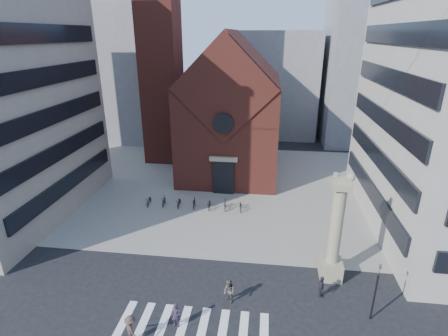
{
  "coord_description": "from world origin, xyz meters",
  "views": [
    {
      "loc": [
        4.69,
        -19.89,
        17.53
      ],
      "look_at": [
        1.17,
        8.0,
        6.67
      ],
      "focal_mm": 28.0,
      "sensor_mm": 36.0,
      "label": 1
    }
  ],
  "objects_px": {
    "pedestrian_1": "(229,292)",
    "pedestrian_2": "(321,287)",
    "scooter_0": "(149,201)",
    "lion_column": "(335,238)",
    "pedestrian_0": "(176,315)",
    "traffic_light": "(375,291)"
  },
  "relations": [
    {
      "from": "traffic_light",
      "to": "pedestrian_0",
      "type": "height_order",
      "value": "traffic_light"
    },
    {
      "from": "traffic_light",
      "to": "pedestrian_0",
      "type": "distance_m",
      "value": 12.74
    },
    {
      "from": "pedestrian_1",
      "to": "scooter_0",
      "type": "height_order",
      "value": "pedestrian_1"
    },
    {
      "from": "pedestrian_0",
      "to": "scooter_0",
      "type": "bearing_deg",
      "value": 118.28
    },
    {
      "from": "lion_column",
      "to": "scooter_0",
      "type": "height_order",
      "value": "lion_column"
    },
    {
      "from": "pedestrian_0",
      "to": "scooter_0",
      "type": "xyz_separation_m",
      "value": [
        -7.23,
        16.15,
        -0.34
      ]
    },
    {
      "from": "pedestrian_0",
      "to": "pedestrian_2",
      "type": "relative_size",
      "value": 1.03
    },
    {
      "from": "lion_column",
      "to": "scooter_0",
      "type": "relative_size",
      "value": 4.75
    },
    {
      "from": "traffic_light",
      "to": "pedestrian_1",
      "type": "bearing_deg",
      "value": 177.79
    },
    {
      "from": "lion_column",
      "to": "pedestrian_1",
      "type": "bearing_deg",
      "value": -153.79
    },
    {
      "from": "lion_column",
      "to": "pedestrian_0",
      "type": "relative_size",
      "value": 5.01
    },
    {
      "from": "pedestrian_2",
      "to": "scooter_0",
      "type": "relative_size",
      "value": 0.92
    },
    {
      "from": "lion_column",
      "to": "pedestrian_1",
      "type": "distance_m",
      "value": 8.63
    },
    {
      "from": "pedestrian_2",
      "to": "scooter_0",
      "type": "xyz_separation_m",
      "value": [
        -16.7,
        12.25,
        -0.31
      ]
    },
    {
      "from": "pedestrian_2",
      "to": "scooter_0",
      "type": "distance_m",
      "value": 20.71
    },
    {
      "from": "scooter_0",
      "to": "traffic_light",
      "type": "bearing_deg",
      "value": -41.08
    },
    {
      "from": "lion_column",
      "to": "pedestrian_0",
      "type": "distance_m",
      "value": 12.44
    },
    {
      "from": "pedestrian_0",
      "to": "pedestrian_2",
      "type": "bearing_deg",
      "value": 26.58
    },
    {
      "from": "pedestrian_1",
      "to": "pedestrian_2",
      "type": "bearing_deg",
      "value": 59.56
    },
    {
      "from": "lion_column",
      "to": "pedestrian_1",
      "type": "height_order",
      "value": "lion_column"
    },
    {
      "from": "pedestrian_1",
      "to": "scooter_0",
      "type": "relative_size",
      "value": 0.98
    },
    {
      "from": "traffic_light",
      "to": "scooter_0",
      "type": "bearing_deg",
      "value": 144.65
    }
  ]
}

